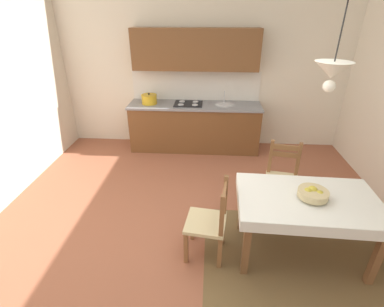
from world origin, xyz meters
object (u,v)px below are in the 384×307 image
kitchen_cabinetry (195,106)px  dining_chair_kitchen_side (282,179)px  dining_chair_tv_side (210,222)px  pendant_lamp (332,71)px  dining_table (306,208)px  fruit_bowl (313,193)px

kitchen_cabinetry → dining_chair_kitchen_side: (1.29, -1.82, -0.41)m
dining_chair_tv_side → pendant_lamp: bearing=11.1°
dining_table → dining_chair_kitchen_side: bearing=92.6°
dining_table → fruit_bowl: bearing=-5.4°
dining_chair_kitchen_side → dining_table: bearing=-87.4°
kitchen_cabinetry → dining_table: 3.00m
kitchen_cabinetry → dining_table: (1.33, -2.68, -0.23)m
dining_chair_tv_side → fruit_bowl: bearing=4.0°
dining_chair_kitchen_side → dining_chair_tv_side: 1.34m
kitchen_cabinetry → dining_chair_kitchen_side: size_ratio=2.64×
dining_chair_kitchen_side → fruit_bowl: bearing=-85.6°
dining_chair_kitchen_side → pendant_lamp: pendant_lamp is taller
pendant_lamp → fruit_bowl: bearing=-79.5°
kitchen_cabinetry → pendant_lamp: bearing=-62.5°
dining_chair_kitchen_side → dining_chair_tv_side: bearing=-135.9°
fruit_bowl → dining_table: bearing=174.6°
dining_chair_kitchen_side → pendant_lamp: (0.04, -0.74, 1.55)m
kitchen_cabinetry → dining_chair_tv_side: size_ratio=2.64×
dining_table → pendant_lamp: (0.00, 0.12, 1.37)m
pendant_lamp → kitchen_cabinetry: bearing=117.5°
fruit_bowl → dining_chair_kitchen_side: bearing=94.4°
dining_chair_kitchen_side → pendant_lamp: size_ratio=1.16×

